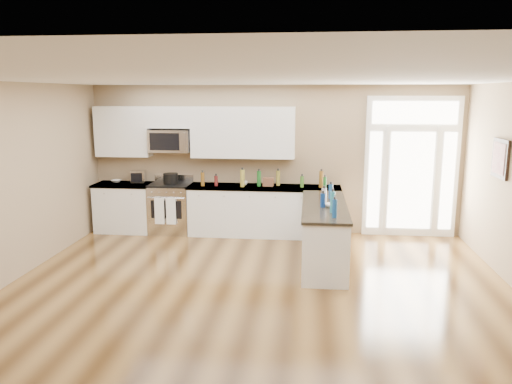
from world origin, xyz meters
TOP-DOWN VIEW (x-y plane):
  - ground at (0.00, 0.00)m, footprint 8.00×8.00m
  - room_shell at (0.00, 0.00)m, footprint 8.00×8.00m
  - back_cabinet_left at (-2.87, 3.69)m, footprint 1.10×0.66m
  - back_cabinet_right at (-0.16, 3.69)m, footprint 2.85×0.66m
  - peninsula_cabinet at (0.93, 2.24)m, footprint 0.69×2.32m
  - upper_cabinet_left at (-2.88, 3.83)m, footprint 1.04×0.33m
  - upper_cabinet_right at (-0.57, 3.83)m, footprint 1.94×0.33m
  - upper_cabinet_short at (-1.95, 3.83)m, footprint 0.82×0.33m
  - microwave at (-1.95, 3.80)m, footprint 0.78×0.41m
  - entry_door at (2.55, 3.95)m, footprint 1.70×0.10m
  - wall_art_near at (3.47, 2.20)m, footprint 0.05×0.58m
  - kitchen_range at (-1.95, 3.69)m, footprint 0.77×0.68m
  - stockpot at (-1.94, 3.70)m, footprint 0.35×0.35m
  - toaster_oven at (-2.62, 3.82)m, footprint 0.29×0.24m
  - cardboard_box at (-0.08, 3.72)m, footprint 0.20×0.15m
  - bowl_left at (-3.06, 3.81)m, footprint 0.24×0.24m
  - bowl_peninsula at (1.00, 2.07)m, footprint 0.18×0.18m
  - cup_counter at (-0.53, 3.74)m, footprint 0.13×0.13m
  - counter_bottles at (0.34, 2.99)m, footprint 2.41×2.46m

SIDE VIEW (x-z plane):
  - ground at x=0.00m, z-range 0.00..0.00m
  - peninsula_cabinet at x=0.93m, z-range -0.04..0.90m
  - back_cabinet_right at x=-0.16m, z-range -0.03..0.91m
  - back_cabinet_left at x=-2.87m, z-range -0.03..0.91m
  - kitchen_range at x=-1.95m, z-range -0.06..1.02m
  - bowl_left at x=-3.06m, z-range 0.94..0.99m
  - bowl_peninsula at x=1.00m, z-range 0.94..0.99m
  - cup_counter at x=-0.53m, z-range 0.94..1.03m
  - cardboard_box at x=-0.08m, z-range 0.94..1.10m
  - toaster_oven at x=-2.62m, z-range 0.94..1.17m
  - stockpot at x=-1.94m, z-range 0.95..1.16m
  - counter_bottles at x=0.34m, z-range 0.92..1.23m
  - entry_door at x=2.55m, z-range 0.00..2.60m
  - wall_art_near at x=3.47m, z-range 1.41..1.99m
  - room_shell at x=0.00m, z-range -2.29..5.71m
  - microwave at x=-1.95m, z-range 1.55..1.97m
  - upper_cabinet_left at x=-2.88m, z-range 1.45..2.40m
  - upper_cabinet_right at x=-0.57m, z-range 1.45..2.40m
  - upper_cabinet_short at x=-1.95m, z-range 2.00..2.40m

